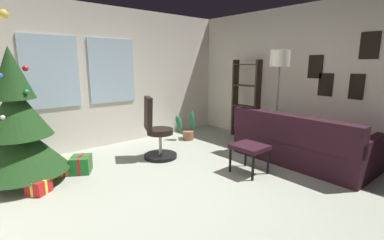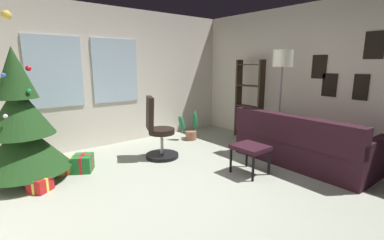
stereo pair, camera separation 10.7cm
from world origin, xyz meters
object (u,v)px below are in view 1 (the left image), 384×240
at_px(bookshelf, 246,104).
at_px(potted_plant, 187,127).
at_px(footstool, 250,149).
at_px(floor_lamp, 279,67).
at_px(gift_box_green, 81,164).
at_px(couch, 309,145).
at_px(gift_box_red, 39,187).
at_px(gift_box_gold, 61,168).
at_px(holiday_tree, 18,129).
at_px(office_chair, 157,135).

xyz_separation_m(bookshelf, potted_plant, (-1.06, 0.70, -0.48)).
relative_size(footstool, floor_lamp, 0.26).
distance_m(gift_box_green, floor_lamp, 3.58).
bearing_deg(couch, potted_plant, 104.74).
distance_m(footstool, gift_box_green, 2.50).
height_order(gift_box_red, gift_box_gold, gift_box_red).
distance_m(holiday_tree, bookshelf, 4.15).
height_order(holiday_tree, gift_box_red, holiday_tree).
distance_m(holiday_tree, gift_box_red, 0.83).
bearing_deg(footstool, gift_box_red, 152.64).
bearing_deg(gift_box_gold, holiday_tree, 177.38).
bearing_deg(gift_box_gold, gift_box_red, -130.35).
relative_size(couch, gift_box_gold, 6.50).
bearing_deg(gift_box_gold, office_chair, -13.20).
relative_size(couch, gift_box_green, 5.36).
relative_size(couch, holiday_tree, 0.95).
distance_m(couch, holiday_tree, 4.28).
bearing_deg(floor_lamp, bookshelf, 68.19).
xyz_separation_m(footstool, gift_box_red, (-2.51, 1.30, -0.28)).
relative_size(couch, office_chair, 2.01).
xyz_separation_m(footstool, bookshelf, (1.54, 1.30, 0.37)).
height_order(footstool, holiday_tree, holiday_tree).
height_order(gift_box_red, office_chair, office_chair).
distance_m(gift_box_green, bookshelf, 3.48).
distance_m(gift_box_red, office_chair, 1.87).
bearing_deg(potted_plant, gift_box_red, -166.82).
xyz_separation_m(gift_box_red, potted_plant, (2.99, 0.70, 0.17)).
relative_size(gift_box_green, bookshelf, 0.24).
bearing_deg(gift_box_red, floor_lamp, -15.30).
xyz_separation_m(holiday_tree, bookshelf, (4.12, -0.49, -0.02)).
bearing_deg(office_chair, footstool, -64.80).
relative_size(gift_box_green, potted_plant, 0.66).
bearing_deg(office_chair, gift_box_red, -176.10).
relative_size(gift_box_green, office_chair, 0.38).
xyz_separation_m(holiday_tree, floor_lamp, (3.72, -1.48, 0.77)).
xyz_separation_m(couch, office_chair, (-1.77, 1.79, 0.12)).
bearing_deg(bookshelf, potted_plant, 146.65).
distance_m(couch, gift_box_gold, 3.86).
height_order(couch, floor_lamp, floor_lamp).
height_order(gift_box_gold, potted_plant, potted_plant).
height_order(bookshelf, floor_lamp, floor_lamp).
bearing_deg(floor_lamp, holiday_tree, 158.24).
bearing_deg(bookshelf, footstool, -139.79).
bearing_deg(gift_box_red, gift_box_gold, 49.65).
bearing_deg(floor_lamp, office_chair, 148.14).
xyz_separation_m(couch, floor_lamp, (0.04, 0.66, 1.24)).
relative_size(holiday_tree, potted_plant, 3.74).
bearing_deg(potted_plant, floor_lamp, -68.69).
xyz_separation_m(gift_box_green, floor_lamp, (3.01, -1.33, 1.40)).
relative_size(gift_box_gold, potted_plant, 0.55).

